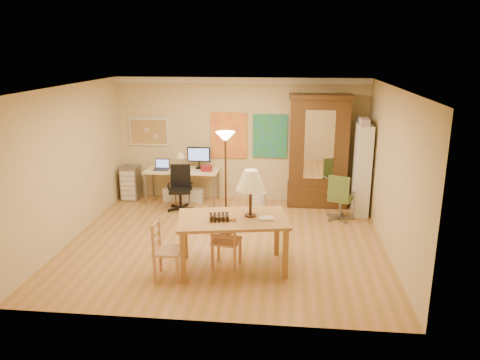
# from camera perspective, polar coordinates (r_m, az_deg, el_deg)

# --- Properties ---
(floor) EXTENTS (5.50, 5.50, 0.00)m
(floor) POSITION_cam_1_polar(r_m,az_deg,el_deg) (8.35, -1.72, -7.52)
(floor) COLOR #A27939
(floor) RESTS_ON ground
(crown_molding) EXTENTS (5.50, 0.08, 0.12)m
(crown_molding) POSITION_cam_1_polar(r_m,az_deg,el_deg) (10.13, 0.04, 12.06)
(crown_molding) COLOR white
(crown_molding) RESTS_ON floor
(corkboard) EXTENTS (0.90, 0.04, 0.62)m
(corkboard) POSITION_cam_1_polar(r_m,az_deg,el_deg) (10.68, -11.02, 5.81)
(corkboard) COLOR tan
(corkboard) RESTS_ON floor
(art_panel_left) EXTENTS (0.80, 0.04, 1.00)m
(art_panel_left) POSITION_cam_1_polar(r_m,az_deg,el_deg) (10.31, -1.35, 5.46)
(art_panel_left) COLOR yellow
(art_panel_left) RESTS_ON floor
(art_panel_right) EXTENTS (0.75, 0.04, 0.95)m
(art_panel_right) POSITION_cam_1_polar(r_m,az_deg,el_deg) (10.24, 3.68, 5.36)
(art_panel_right) COLOR teal
(art_panel_right) RESTS_ON floor
(dining_table) EXTENTS (1.80, 1.27, 1.55)m
(dining_table) POSITION_cam_1_polar(r_m,az_deg,el_deg) (7.08, -0.10, -3.36)
(dining_table) COLOR #946030
(dining_table) RESTS_ON floor
(ladder_chair_back) EXTENTS (0.46, 0.45, 0.89)m
(ladder_chair_back) POSITION_cam_1_polar(r_m,az_deg,el_deg) (7.29, -1.73, -7.57)
(ladder_chair_back) COLOR #B27951
(ladder_chair_back) RESTS_ON floor
(ladder_chair_left) EXTENTS (0.40, 0.42, 0.89)m
(ladder_chair_left) POSITION_cam_1_polar(r_m,az_deg,el_deg) (7.06, -9.00, -8.57)
(ladder_chair_left) COLOR #B27951
(ladder_chair_left) RESTS_ON floor
(torchiere_lamp) EXTENTS (0.34, 0.34, 1.89)m
(torchiere_lamp) POSITION_cam_1_polar(r_m,az_deg,el_deg) (8.30, -1.79, 3.34)
(torchiere_lamp) COLOR #462A1C
(torchiere_lamp) RESTS_ON floor
(computer_desk) EXTENTS (1.61, 0.70, 1.21)m
(computer_desk) POSITION_cam_1_polar(r_m,az_deg,el_deg) (10.41, -6.82, -0.24)
(computer_desk) COLOR beige
(computer_desk) RESTS_ON floor
(office_chair_black) EXTENTS (0.58, 0.58, 0.95)m
(office_chair_black) POSITION_cam_1_polar(r_m,az_deg,el_deg) (9.93, -7.25, -2.22)
(office_chair_black) COLOR black
(office_chair_black) RESTS_ON floor
(office_chair_green) EXTENTS (0.58, 0.58, 0.94)m
(office_chair_green) POSITION_cam_1_polar(r_m,az_deg,el_deg) (9.50, 12.06, -3.31)
(office_chair_green) COLOR slate
(office_chair_green) RESTS_ON floor
(drawer_cart) EXTENTS (0.37, 0.45, 0.75)m
(drawer_cart) POSITION_cam_1_polar(r_m,az_deg,el_deg) (10.81, -13.16, -0.34)
(drawer_cart) COLOR slate
(drawer_cart) RESTS_ON floor
(armoire) EXTENTS (1.30, 0.62, 2.39)m
(armoire) POSITION_cam_1_polar(r_m,az_deg,el_deg) (10.11, 9.47, 2.66)
(armoire) COLOR #3C2310
(armoire) RESTS_ON floor
(bookshelf) EXTENTS (0.28, 0.74, 1.85)m
(bookshelf) POSITION_cam_1_polar(r_m,az_deg,el_deg) (9.81, 14.60, 1.22)
(bookshelf) COLOR white
(bookshelf) RESTS_ON floor
(wastebin) EXTENTS (0.31, 0.31, 0.38)m
(wastebin) POSITION_cam_1_polar(r_m,az_deg,el_deg) (9.86, 2.30, -2.59)
(wastebin) COLOR silver
(wastebin) RESTS_ON floor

